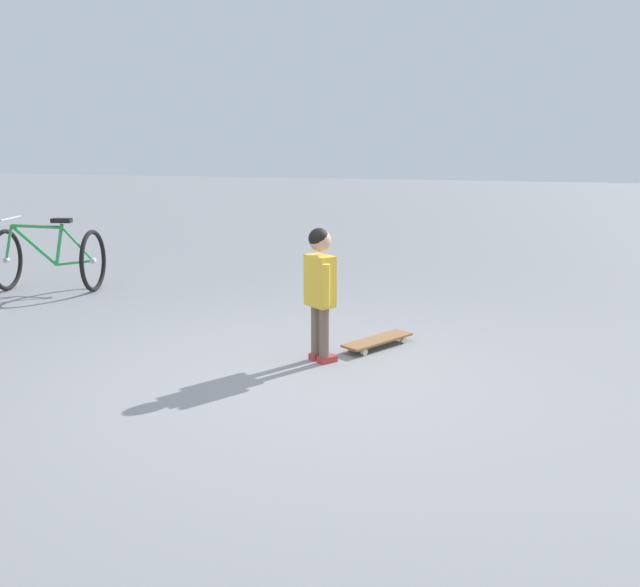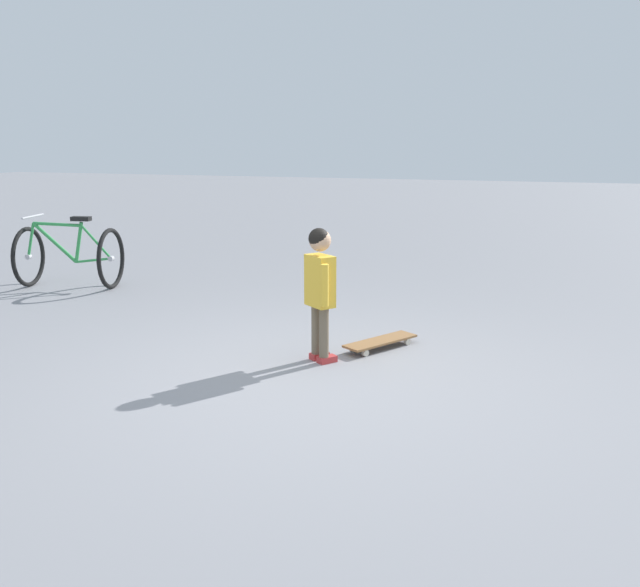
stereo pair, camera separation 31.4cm
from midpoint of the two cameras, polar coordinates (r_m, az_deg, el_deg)
name	(u,v)px [view 2 (the right image)]	position (r m, az deg, el deg)	size (l,w,h in m)	color
ground_plane	(301,384)	(4.93, 0.23, -7.61)	(50.00, 50.00, 0.00)	gray
child_person	(320,280)	(5.26, 1.72, 1.12)	(0.38, 0.28, 1.06)	brown
skateboard	(381,342)	(5.77, 6.64, -4.02)	(0.70, 0.53, 0.07)	olive
bicycle_mid	(69,256)	(8.48, -19.23, 3.01)	(0.92, 1.19, 0.85)	black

